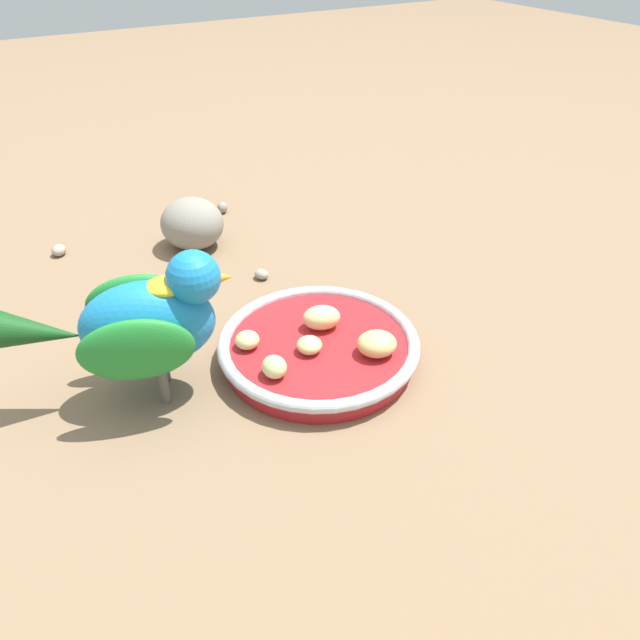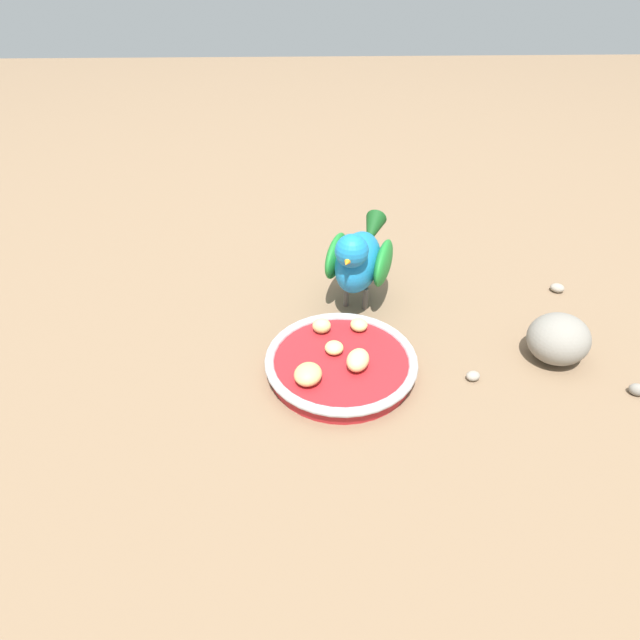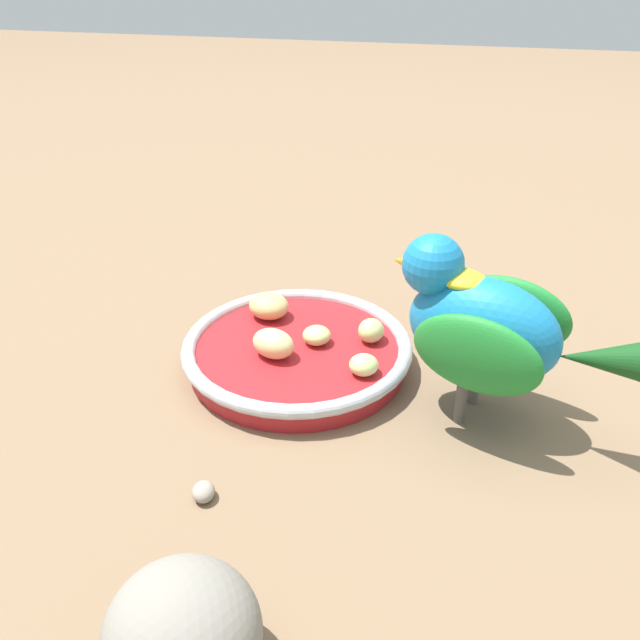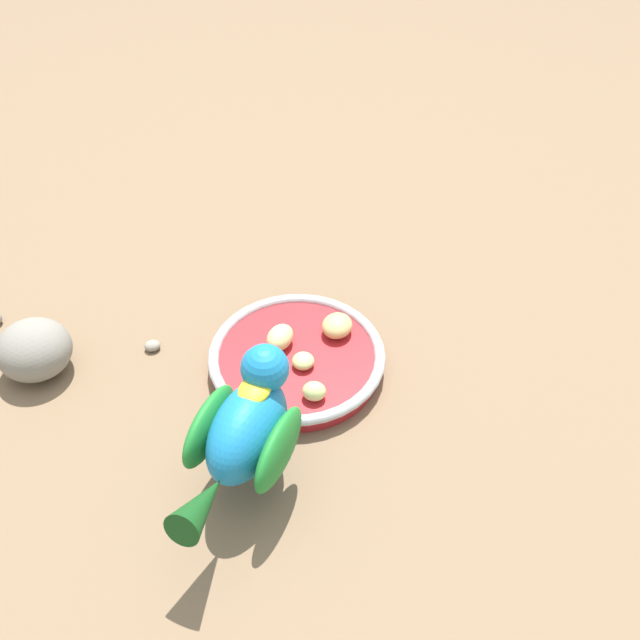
% 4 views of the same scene
% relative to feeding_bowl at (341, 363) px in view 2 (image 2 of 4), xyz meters
% --- Properties ---
extents(ground_plane, '(4.00, 4.00, 0.00)m').
position_rel_feeding_bowl_xyz_m(ground_plane, '(-0.01, -0.01, -0.02)').
color(ground_plane, '#7A6047').
extents(feeding_bowl, '(0.20, 0.20, 0.03)m').
position_rel_feeding_bowl_xyz_m(feeding_bowl, '(0.00, 0.00, 0.00)').
color(feeding_bowl, '#AD1E23').
rests_on(feeding_bowl, ground_plane).
extents(apple_piece_0, '(0.05, 0.05, 0.02)m').
position_rel_feeding_bowl_xyz_m(apple_piece_0, '(-0.04, -0.04, 0.02)').
color(apple_piece_0, tan).
rests_on(apple_piece_0, feeding_bowl).
extents(apple_piece_1, '(0.03, 0.03, 0.02)m').
position_rel_feeding_bowl_xyz_m(apple_piece_1, '(-0.00, 0.02, 0.01)').
color(apple_piece_1, '#C6D17A').
rests_on(apple_piece_1, feeding_bowl).
extents(apple_piece_2, '(0.03, 0.02, 0.02)m').
position_rel_feeding_bowl_xyz_m(apple_piece_2, '(-0.02, 0.06, 0.02)').
color(apple_piece_2, '#C6D17A').
rests_on(apple_piece_2, feeding_bowl).
extents(apple_piece_3, '(0.04, 0.05, 0.02)m').
position_rel_feeding_bowl_xyz_m(apple_piece_3, '(0.02, -0.02, 0.02)').
color(apple_piece_3, '#E5C67F').
rests_on(apple_piece_3, feeding_bowl).
extents(apple_piece_4, '(0.03, 0.03, 0.02)m').
position_rel_feeding_bowl_xyz_m(apple_piece_4, '(0.03, 0.07, 0.01)').
color(apple_piece_4, '#C6D17A').
rests_on(apple_piece_4, feeding_bowl).
extents(parrot, '(0.12, 0.21, 0.15)m').
position_rel_feeding_bowl_xyz_m(parrot, '(0.03, 0.16, 0.07)').
color(parrot, '#59544C').
rests_on(parrot, ground_plane).
extents(rock_large, '(0.11, 0.11, 0.07)m').
position_rel_feeding_bowl_xyz_m(rock_large, '(0.30, 0.02, 0.02)').
color(rock_large, gray).
rests_on(rock_large, ground_plane).
extents(pebble_0, '(0.03, 0.03, 0.01)m').
position_rel_feeding_bowl_xyz_m(pebble_0, '(0.37, 0.18, -0.01)').
color(pebble_0, gray).
rests_on(pebble_0, ground_plane).
extents(pebble_1, '(0.02, 0.02, 0.01)m').
position_rel_feeding_bowl_xyz_m(pebble_1, '(0.18, -0.02, -0.01)').
color(pebble_1, gray).
rests_on(pebble_1, ground_plane).
extents(pebble_2, '(0.02, 0.02, 0.02)m').
position_rel_feeding_bowl_xyz_m(pebble_2, '(0.38, -0.05, -0.01)').
color(pebble_2, gray).
rests_on(pebble_2, ground_plane).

